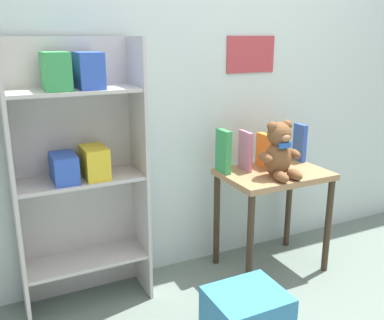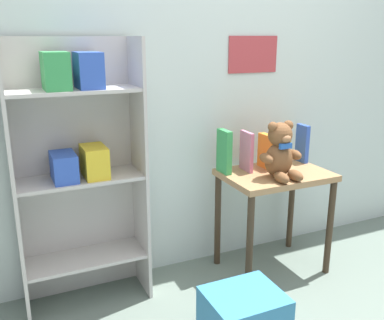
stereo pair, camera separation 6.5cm
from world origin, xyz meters
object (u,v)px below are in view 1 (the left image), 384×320
object	(u,v)px
display_table	(273,188)
book_standing_yellow	(282,149)
bookshelf_side	(78,161)
teddy_bear	(279,152)
book_standing_orange	(265,151)
book_standing_blue	(300,143)
book_standing_green	(223,151)
book_standing_pink	(245,151)
storage_bin	(246,317)

from	to	relation	value
display_table	book_standing_yellow	world-z (taller)	book_standing_yellow
bookshelf_side	teddy_bear	world-z (taller)	bookshelf_side
book_standing_orange	book_standing_yellow	world-z (taller)	book_standing_orange
bookshelf_side	book_standing_blue	size ratio (longest dim) A/B	5.87
book_standing_orange	book_standing_blue	xyz separation A→B (m)	(0.29, 0.02, 0.02)
book_standing_blue	display_table	bearing A→B (deg)	-155.68
book_standing_orange	book_standing_blue	size ratio (longest dim) A/B	0.87
book_standing_green	book_standing_blue	bearing A→B (deg)	-0.09
bookshelf_side	book_standing_blue	bearing A→B (deg)	-2.01
book_standing_orange	book_standing_yellow	size ratio (longest dim) A/B	1.06
display_table	book_standing_pink	distance (m)	0.29
display_table	storage_bin	size ratio (longest dim) A/B	1.79
book_standing_yellow	teddy_bear	bearing A→B (deg)	-133.55
book_standing_pink	book_standing_blue	world-z (taller)	book_standing_blue
book_standing_orange	storage_bin	xyz separation A→B (m)	(-0.53, -0.63, -0.62)
teddy_bear	book_standing_yellow	distance (m)	0.28
book_standing_pink	book_standing_green	bearing A→B (deg)	174.79
book_standing_orange	book_standing_green	bearing A→B (deg)	173.78
book_standing_yellow	display_table	bearing A→B (deg)	-142.42
display_table	book_standing_blue	xyz separation A→B (m)	(0.29, 0.12, 0.23)
display_table	book_standing_yellow	bearing A→B (deg)	40.17
book_standing_pink	book_standing_blue	xyz separation A→B (m)	(0.43, 0.02, 0.00)
bookshelf_side	display_table	size ratio (longest dim) A/B	2.23
book_standing_yellow	storage_bin	xyz separation A→B (m)	(-0.67, -0.65, -0.61)
storage_bin	display_table	bearing A→B (deg)	45.42
book_standing_orange	book_standing_blue	world-z (taller)	book_standing_blue
display_table	teddy_bear	world-z (taller)	teddy_bear
display_table	book_standing_pink	bearing A→B (deg)	143.43
book_standing_pink	storage_bin	distance (m)	0.98
bookshelf_side	teddy_bear	distance (m)	1.13
teddy_bear	bookshelf_side	bearing A→B (deg)	166.56
book_standing_yellow	storage_bin	distance (m)	1.12
display_table	book_standing_yellow	distance (m)	0.28
book_standing_green	book_standing_yellow	size ratio (longest dim) A/B	1.31
bookshelf_side	book_standing_orange	xyz separation A→B (m)	(1.14, -0.07, -0.06)
book_standing_pink	storage_bin	world-z (taller)	book_standing_pink
book_standing_orange	storage_bin	world-z (taller)	book_standing_orange
display_table	book_standing_yellow	xyz separation A→B (m)	(0.14, 0.12, 0.21)
book_standing_pink	book_standing_orange	bearing A→B (deg)	-0.03
display_table	book_standing_green	xyz separation A→B (m)	(-0.29, 0.13, 0.24)
book_standing_pink	book_standing_orange	world-z (taller)	book_standing_pink
display_table	storage_bin	world-z (taller)	display_table
display_table	book_standing_orange	bearing A→B (deg)	90.00
book_standing_orange	book_standing_blue	bearing A→B (deg)	3.14
storage_bin	teddy_bear	bearing A→B (deg)	42.39
teddy_bear	book_standing_orange	bearing A→B (deg)	78.43
book_standing_blue	storage_bin	xyz separation A→B (m)	(-0.81, -0.66, -0.63)
bookshelf_side	display_table	world-z (taller)	bookshelf_side
bookshelf_side	book_standing_yellow	distance (m)	1.28
display_table	book_standing_green	world-z (taller)	book_standing_green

